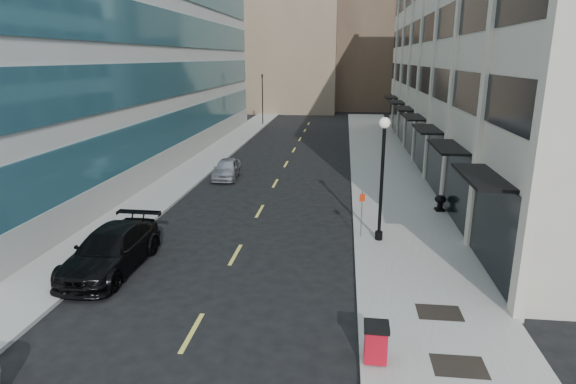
% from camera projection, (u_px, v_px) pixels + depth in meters
% --- Properties ---
extents(ground, '(160.00, 160.00, 0.00)m').
position_uv_depth(ground, '(169.00, 374.00, 12.63)').
color(ground, black).
rests_on(ground, ground).
extents(sidewalk_right, '(5.00, 80.00, 0.15)m').
position_uv_depth(sidewalk_right, '(391.00, 186.00, 30.91)').
color(sidewalk_right, gray).
rests_on(sidewalk_right, ground).
extents(sidewalk_left, '(3.00, 80.00, 0.15)m').
position_uv_depth(sidewalk_left, '(180.00, 180.00, 32.46)').
color(sidewalk_left, gray).
rests_on(sidewalk_left, ground).
extents(building_right, '(15.30, 46.50, 18.25)m').
position_uv_depth(building_right, '(524.00, 43.00, 34.16)').
color(building_right, '#B6AB9A').
rests_on(building_right, ground).
extents(building_left, '(16.14, 46.00, 20.00)m').
position_uv_depth(building_left, '(85.00, 31.00, 37.52)').
color(building_left, beige).
rests_on(building_left, ground).
extents(skyline_tan_near, '(14.00, 18.00, 28.00)m').
position_uv_depth(skyline_tan_near, '(292.00, 17.00, 74.34)').
color(skyline_tan_near, '#816C54').
rests_on(skyline_tan_near, ground).
extents(skyline_tan_far, '(12.00, 14.00, 22.00)m').
position_uv_depth(skyline_tan_far, '(243.00, 40.00, 85.82)').
color(skyline_tan_far, '#816C54').
rests_on(skyline_tan_far, ground).
extents(skyline_stone, '(10.00, 14.00, 20.00)m').
position_uv_depth(skyline_stone, '(439.00, 44.00, 71.08)').
color(skyline_stone, '#B6AB9A').
rests_on(skyline_stone, ground).
extents(grate_mid, '(1.40, 1.00, 0.01)m').
position_uv_depth(grate_mid, '(459.00, 366.00, 12.71)').
color(grate_mid, black).
rests_on(grate_mid, sidewalk_right).
extents(grate_far, '(1.40, 1.00, 0.01)m').
position_uv_depth(grate_far, '(439.00, 312.00, 15.39)').
color(grate_far, black).
rests_on(grate_far, sidewalk_right).
extents(road_centerline, '(0.15, 68.20, 0.01)m').
position_uv_depth(road_centerline, '(268.00, 196.00, 28.89)').
color(road_centerline, '#D8CC4C').
rests_on(road_centerline, ground).
extents(traffic_signal, '(0.66, 0.66, 6.98)m').
position_uv_depth(traffic_signal, '(262.00, 77.00, 57.61)').
color(traffic_signal, black).
rests_on(traffic_signal, ground).
extents(car_black_pickup, '(2.41, 5.68, 1.64)m').
position_uv_depth(car_black_pickup, '(111.00, 250.00, 18.64)').
color(car_black_pickup, black).
rests_on(car_black_pickup, ground).
extents(car_silver_sedan, '(1.81, 4.07, 1.36)m').
position_uv_depth(car_silver_sedan, '(227.00, 169.00, 32.92)').
color(car_silver_sedan, '#9D9EA5').
rests_on(car_silver_sedan, ground).
extents(trash_bin, '(0.68, 0.76, 1.09)m').
position_uv_depth(trash_bin, '(376.00, 341.00, 12.80)').
color(trash_bin, '#AB0B1A').
rests_on(trash_bin, sidewalk_right).
extents(lamppost, '(0.46, 0.46, 5.59)m').
position_uv_depth(lamppost, '(382.00, 168.00, 20.69)').
color(lamppost, black).
rests_on(lamppost, sidewalk_right).
extents(sign_post, '(0.24, 0.13, 2.17)m').
position_uv_depth(sign_post, '(362.00, 207.00, 21.52)').
color(sign_post, slate).
rests_on(sign_post, sidewalk_right).
extents(urn_planter, '(0.61, 0.61, 0.85)m').
position_uv_depth(urn_planter, '(440.00, 201.00, 25.50)').
color(urn_planter, black).
rests_on(urn_planter, sidewalk_right).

